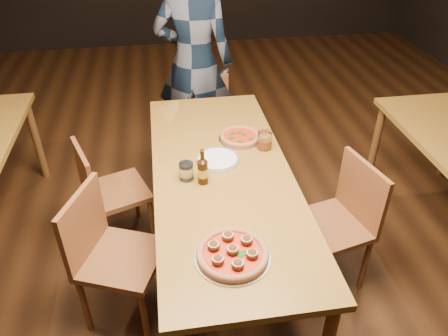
{
  "coord_description": "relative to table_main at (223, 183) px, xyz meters",
  "views": [
    {
      "loc": [
        -0.31,
        -2.03,
        2.22
      ],
      "look_at": [
        0.0,
        -0.05,
        0.82
      ],
      "focal_mm": 35.0,
      "sensor_mm": 36.0,
      "label": 1
    }
  ],
  "objects": [
    {
      "name": "pizza_meatball",
      "position": [
        -0.06,
        -0.66,
        0.1
      ],
      "size": [
        0.35,
        0.35,
        0.06
      ],
      "rotation": [
        0.0,
        0.0,
        0.34
      ],
      "color": "#B7B7BF",
      "rests_on": "table_main"
    },
    {
      "name": "pizza_margherita",
      "position": [
        0.17,
        0.36,
        0.09
      ],
      "size": [
        0.28,
        0.28,
        0.04
      ],
      "rotation": [
        0.0,
        0.0,
        0.34
      ],
      "color": "#B7B7BF",
      "rests_on": "table_main"
    },
    {
      "name": "chair_end",
      "position": [
        0.03,
        1.16,
        -0.26
      ],
      "size": [
        0.44,
        0.44,
        0.84
      ],
      "primitive_type": null,
      "rotation": [
        0.0,
        0.0,
        -0.13
      ],
      "color": "brown",
      "rests_on": "ground"
    },
    {
      "name": "diner",
      "position": [
        -0.03,
        1.38,
        0.21
      ],
      "size": [
        0.73,
        0.57,
        1.77
      ],
      "primitive_type": "imported",
      "rotation": [
        0.0,
        0.0,
        2.88
      ],
      "color": "black",
      "rests_on": "ground"
    },
    {
      "name": "ground",
      "position": [
        0.0,
        0.0,
        -0.68
      ],
      "size": [
        9.0,
        9.0,
        0.0
      ],
      "primitive_type": "plane",
      "color": "black"
    },
    {
      "name": "beer_bottle",
      "position": [
        -0.12,
        -0.07,
        0.15
      ],
      "size": [
        0.06,
        0.06,
        0.21
      ],
      "rotation": [
        0.0,
        0.0,
        -0.03
      ],
      "color": "black",
      "rests_on": "table_main"
    },
    {
      "name": "water_glass",
      "position": [
        -0.21,
        -0.02,
        0.12
      ],
      "size": [
        0.08,
        0.08,
        0.1
      ],
      "primitive_type": "cylinder",
      "color": "white",
      "rests_on": "table_main"
    },
    {
      "name": "chair_main_sw",
      "position": [
        -0.67,
        0.37,
        -0.26
      ],
      "size": [
        0.5,
        0.5,
        0.83
      ],
      "primitive_type": null,
      "rotation": [
        0.0,
        0.0,
        1.92
      ],
      "color": "brown",
      "rests_on": "ground"
    },
    {
      "name": "chair_main_e",
      "position": [
        0.62,
        -0.2,
        -0.24
      ],
      "size": [
        0.49,
        0.49,
        0.87
      ],
      "primitive_type": null,
      "rotation": [
        0.0,
        0.0,
        -1.33
      ],
      "color": "brown",
      "rests_on": "ground"
    },
    {
      "name": "table_main",
      "position": [
        0.0,
        0.0,
        0.0
      ],
      "size": [
        0.8,
        2.0,
        0.75
      ],
      "color": "brown",
      "rests_on": "ground"
    },
    {
      "name": "chair_main_nw",
      "position": [
        -0.61,
        -0.28,
        -0.24
      ],
      "size": [
        0.54,
        0.54,
        0.89
      ],
      "primitive_type": null,
      "rotation": [
        0.0,
        0.0,
        1.19
      ],
      "color": "brown",
      "rests_on": "ground"
    },
    {
      "name": "plate_stack",
      "position": [
        -0.01,
        0.12,
        0.08
      ],
      "size": [
        0.25,
        0.25,
        0.02
      ],
      "primitive_type": "cylinder",
      "color": "white",
      "rests_on": "table_main"
    },
    {
      "name": "amber_glass",
      "position": [
        0.3,
        0.23,
        0.13
      ],
      "size": [
        0.09,
        0.09,
        0.11
      ],
      "primitive_type": "cylinder",
      "color": "#A94E13",
      "rests_on": "table_main"
    }
  ]
}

